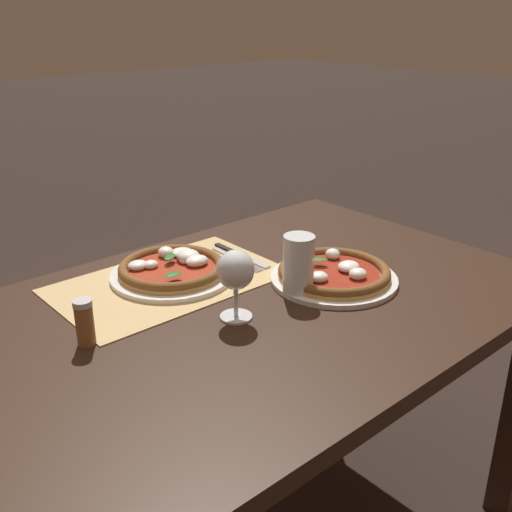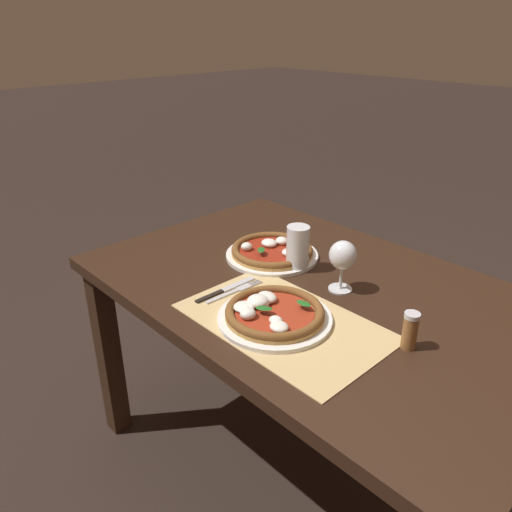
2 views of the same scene
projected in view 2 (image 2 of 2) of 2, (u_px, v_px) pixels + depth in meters
ground_plane at (306, 466)px, 1.80m from camera, size 24.00×24.00×0.00m
dining_table at (315, 315)px, 1.53m from camera, size 1.41×0.90×0.74m
paper_placemat at (283, 322)px, 1.31m from camera, size 0.54×0.33×0.00m
pizza_near at (273, 313)px, 1.31m from camera, size 0.30×0.30×0.05m
pizza_far at (272, 251)px, 1.66m from camera, size 0.31×0.31×0.05m
wine_glass at (343, 257)px, 1.42m from camera, size 0.08×0.08×0.16m
pint_glass at (298, 249)px, 1.56m from camera, size 0.07×0.07×0.15m
fork at (235, 291)px, 1.45m from camera, size 0.02×0.20×0.00m
knife at (226, 289)px, 1.46m from camera, size 0.02×0.22×0.01m
pepper_shaker at (410, 330)px, 1.19m from camera, size 0.04×0.04×0.10m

